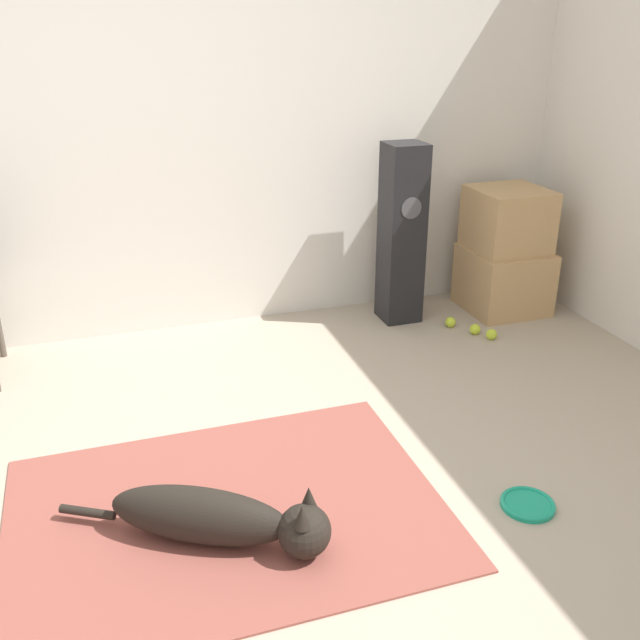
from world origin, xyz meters
TOP-DOWN VIEW (x-y plane):
  - ground_plane at (0.00, 0.00)m, footprint 12.00×12.00m
  - wall_back at (0.00, 2.10)m, footprint 8.00×0.06m
  - area_rug at (-0.04, 0.16)m, footprint 1.70×1.27m
  - dog at (-0.09, -0.01)m, footprint 0.95×0.60m
  - frisbee at (1.11, -0.18)m, footprint 0.22×0.22m
  - cardboard_box_lower at (2.14, 1.70)m, footprint 0.49×0.50m
  - cardboard_box_upper at (2.13, 1.71)m, footprint 0.45×0.46m
  - floor_speaker at (1.41, 1.77)m, footprint 0.24×0.24m
  - tennis_ball_by_boxes at (1.67, 1.52)m, footprint 0.07×0.07m
  - tennis_ball_near_speaker at (1.82, 1.28)m, footprint 0.07×0.07m
  - tennis_ball_loose_on_carpet at (1.76, 1.38)m, footprint 0.07×0.07m

SIDE VIEW (x-z plane):
  - ground_plane at x=0.00m, z-range 0.00..0.00m
  - area_rug at x=-0.04m, z-range 0.00..0.01m
  - frisbee at x=1.11m, z-range 0.00..0.03m
  - tennis_ball_by_boxes at x=1.67m, z-range 0.00..0.07m
  - tennis_ball_near_speaker at x=1.82m, z-range 0.00..0.07m
  - tennis_ball_loose_on_carpet at x=1.76m, z-range 0.00..0.07m
  - dog at x=-0.09m, z-range -0.01..0.25m
  - cardboard_box_lower at x=2.14m, z-range 0.00..0.41m
  - floor_speaker at x=1.41m, z-range 0.00..1.13m
  - cardboard_box_upper at x=2.13m, z-range 0.41..0.81m
  - wall_back at x=0.00m, z-range 0.00..2.55m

